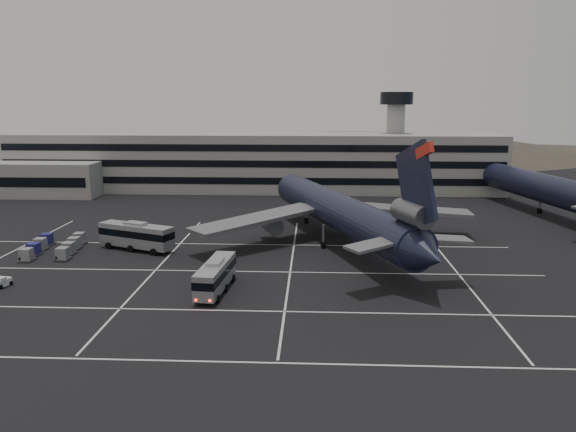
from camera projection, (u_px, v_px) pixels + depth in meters
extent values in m
plane|color=black|center=(194.00, 280.00, 70.64)|extent=(260.00, 260.00, 0.00)
cube|color=silver|center=(141.00, 360.00, 49.14)|extent=(90.00, 0.25, 0.01)
cube|color=silver|center=(174.00, 310.00, 60.87)|extent=(90.00, 0.25, 0.01)
cube|color=silver|center=(200.00, 271.00, 74.55)|extent=(90.00, 0.25, 0.01)
cube|color=silver|center=(218.00, 244.00, 88.24)|extent=(90.00, 0.25, 0.01)
cube|color=silver|center=(160.00, 266.00, 76.78)|extent=(0.25, 55.00, 0.01)
cube|color=silver|center=(291.00, 268.00, 75.96)|extent=(0.25, 55.00, 0.01)
cube|color=silver|center=(455.00, 270.00, 74.96)|extent=(0.25, 55.00, 0.01)
cube|color=gray|center=(254.00, 162.00, 139.59)|extent=(120.00, 18.00, 14.00)
cube|color=black|center=(250.00, 181.00, 131.46)|extent=(118.00, 0.20, 1.60)
cube|color=black|center=(250.00, 164.00, 130.64)|extent=(118.00, 0.20, 1.60)
cube|color=black|center=(249.00, 148.00, 129.88)|extent=(118.00, 0.20, 1.60)
cube|color=gray|center=(35.00, 179.00, 130.75)|extent=(30.00, 10.00, 8.00)
cylinder|color=gray|center=(395.00, 146.00, 139.13)|extent=(4.40, 4.40, 22.00)
cylinder|color=black|center=(397.00, 98.00, 136.76)|extent=(8.00, 8.00, 3.00)
ellipsoid|color=#38332B|center=(140.00, 176.00, 241.72)|extent=(196.00, 140.00, 32.00)
ellipsoid|color=#38332B|center=(349.00, 185.00, 238.24)|extent=(252.00, 180.00, 44.00)
ellipsoid|color=#38332B|center=(542.00, 175.00, 233.67)|extent=(168.00, 120.00, 24.00)
cylinder|color=black|center=(338.00, 211.00, 87.46)|extent=(21.66, 47.03, 5.60)
cone|color=black|center=(288.00, 187.00, 111.94)|extent=(6.80, 6.14, 5.60)
cone|color=black|center=(429.00, 256.00, 62.70)|extent=(6.44, 6.42, 5.04)
cube|color=black|center=(416.00, 186.00, 64.45)|extent=(3.71, 9.07, 10.97)
cube|color=red|center=(425.00, 151.00, 62.18)|extent=(1.62, 3.22, 2.24)
cylinder|color=#595B60|center=(412.00, 213.00, 65.59)|extent=(4.59, 6.56, 2.70)
cube|color=slate|center=(377.00, 244.00, 65.56)|extent=(8.06, 6.69, 0.87)
cube|color=slate|center=(440.00, 239.00, 68.00)|extent=(7.88, 4.21, 0.87)
cube|color=slate|center=(258.00, 219.00, 85.85)|extent=(20.03, 18.80, 1.75)
cylinder|color=#595B60|center=(271.00, 224.00, 89.88)|extent=(4.42, 6.09, 2.70)
cube|color=slate|center=(404.00, 209.00, 93.13)|extent=(22.18, 6.27, 1.75)
cylinder|color=#595B60|center=(379.00, 217.00, 95.41)|extent=(4.42, 6.09, 2.70)
cylinder|color=slate|center=(306.00, 212.00, 102.42)|extent=(0.44, 0.44, 3.00)
cylinder|color=black|center=(306.00, 220.00, 102.76)|extent=(0.85, 1.20, 1.10)
cylinder|color=slate|center=(324.00, 234.00, 85.27)|extent=(0.44, 0.44, 3.00)
cylinder|color=black|center=(323.00, 245.00, 85.61)|extent=(0.85, 1.20, 1.10)
cylinder|color=slate|center=(362.00, 231.00, 87.14)|extent=(0.44, 0.44, 3.00)
cylinder|color=black|center=(362.00, 242.00, 87.48)|extent=(0.85, 1.20, 1.10)
cylinder|color=black|center=(542.00, 188.00, 110.71)|extent=(14.27, 48.22, 5.60)
cone|color=black|center=(480.00, 171.00, 136.11)|extent=(6.33, 5.45, 5.60)
cylinder|color=slate|center=(540.00, 203.00, 111.33)|extent=(0.44, 0.44, 3.00)
cylinder|color=black|center=(539.00, 211.00, 111.67)|extent=(0.69, 1.17, 1.10)
cube|color=gray|center=(215.00, 275.00, 66.19)|extent=(3.40, 11.00, 2.95)
cube|color=black|center=(215.00, 272.00, 66.12)|extent=(3.46, 11.06, 0.93)
cube|color=gray|center=(215.00, 262.00, 65.85)|extent=(1.83, 3.08, 0.34)
cylinder|color=black|center=(196.00, 298.00, 62.99)|extent=(0.40, 0.97, 0.94)
cylinder|color=black|center=(218.00, 299.00, 62.67)|extent=(0.40, 0.97, 0.94)
cylinder|color=black|center=(206.00, 287.00, 66.67)|extent=(0.40, 0.97, 0.94)
cylinder|color=black|center=(226.00, 288.00, 66.35)|extent=(0.40, 0.97, 0.94)
cylinder|color=black|center=(214.00, 277.00, 70.34)|extent=(0.40, 0.97, 0.94)
cylinder|color=black|center=(233.00, 278.00, 70.02)|extent=(0.40, 0.97, 0.94)
cube|color=#FF0C05|center=(196.00, 300.00, 61.26)|extent=(0.25, 0.10, 0.22)
cube|color=#FF0C05|center=(210.00, 301.00, 61.05)|extent=(0.25, 0.10, 0.22)
cube|color=gray|center=(136.00, 235.00, 84.35)|extent=(12.28, 7.22, 3.31)
cube|color=black|center=(136.00, 233.00, 84.27)|extent=(12.36, 7.30, 1.05)
cube|color=gray|center=(136.00, 223.00, 83.97)|extent=(3.74, 2.91, 0.39)
cylinder|color=black|center=(154.00, 252.00, 81.71)|extent=(1.11, 0.73, 1.06)
cylinder|color=black|center=(165.00, 248.00, 84.15)|extent=(1.11, 0.73, 1.06)
cylinder|color=black|center=(131.00, 249.00, 83.49)|extent=(1.11, 0.73, 1.06)
cylinder|color=black|center=(143.00, 244.00, 85.93)|extent=(1.11, 0.73, 1.06)
cylinder|color=black|center=(109.00, 246.00, 85.27)|extent=(1.11, 0.73, 1.06)
cylinder|color=black|center=(121.00, 242.00, 87.71)|extent=(1.11, 0.73, 1.06)
cube|color=silver|center=(2.00, 283.00, 68.18)|extent=(1.74, 2.38, 0.87)
cylinder|color=black|center=(1.00, 287.00, 67.35)|extent=(0.36, 0.58, 0.54)
cylinder|color=black|center=(4.00, 282.00, 69.13)|extent=(0.36, 0.58, 0.54)
cylinder|color=black|center=(11.00, 283.00, 68.77)|extent=(0.36, 0.58, 0.54)
cube|color=#2D2D30|center=(27.00, 260.00, 79.04)|extent=(2.18, 2.43, 0.18)
cylinder|color=black|center=(27.00, 260.00, 79.05)|extent=(0.10, 0.20, 0.20)
cube|color=gray|center=(26.00, 254.00, 78.86)|extent=(1.74, 1.74, 1.58)
cube|color=#2D2D30|center=(63.00, 259.00, 79.52)|extent=(2.18, 2.43, 0.18)
cylinder|color=black|center=(63.00, 259.00, 79.53)|extent=(0.10, 0.20, 0.20)
cube|color=gray|center=(63.00, 253.00, 79.34)|extent=(1.74, 1.74, 1.58)
cube|color=#2D2D30|center=(34.00, 254.00, 81.93)|extent=(2.18, 2.43, 0.18)
cylinder|color=black|center=(34.00, 255.00, 81.94)|extent=(0.10, 0.20, 0.20)
cube|color=navy|center=(34.00, 248.00, 81.75)|extent=(1.74, 1.74, 1.58)
cube|color=#2D2D30|center=(69.00, 253.00, 82.41)|extent=(2.18, 2.43, 0.18)
cylinder|color=black|center=(69.00, 254.00, 82.42)|extent=(0.10, 0.20, 0.20)
cube|color=gray|center=(69.00, 248.00, 82.23)|extent=(1.74, 1.74, 1.58)
cube|color=#2D2D30|center=(41.00, 249.00, 84.82)|extent=(2.18, 2.43, 0.18)
cylinder|color=black|center=(41.00, 249.00, 84.83)|extent=(0.10, 0.20, 0.20)
cube|color=gray|center=(40.00, 243.00, 84.64)|extent=(1.74, 1.74, 1.58)
cube|color=#2D2D30|center=(75.00, 248.00, 85.30)|extent=(2.18, 2.43, 0.18)
cylinder|color=black|center=(75.00, 248.00, 85.31)|extent=(0.10, 0.20, 0.20)
cube|color=gray|center=(74.00, 242.00, 85.12)|extent=(1.74, 1.74, 1.58)
cube|color=#2D2D30|center=(47.00, 244.00, 87.71)|extent=(2.18, 2.43, 0.18)
cylinder|color=black|center=(47.00, 244.00, 87.72)|extent=(0.10, 0.20, 0.20)
cube|color=navy|center=(47.00, 238.00, 87.53)|extent=(1.74, 1.74, 1.58)
cube|color=#2D2D30|center=(80.00, 243.00, 88.19)|extent=(2.18, 2.43, 0.18)
cylinder|color=black|center=(80.00, 244.00, 88.20)|extent=(0.10, 0.20, 0.20)
cube|color=gray|center=(79.00, 238.00, 88.01)|extent=(1.74, 1.74, 1.58)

